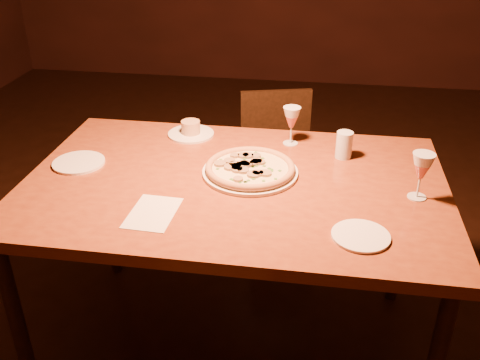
# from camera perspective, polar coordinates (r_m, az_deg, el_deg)

# --- Properties ---
(floor) EXTENTS (7.00, 7.00, 0.00)m
(floor) POSITION_cam_1_polar(r_m,az_deg,el_deg) (2.66, 2.29, -13.50)
(floor) COLOR black
(floor) RESTS_ON ground
(dining_table) EXTENTS (1.56, 1.00, 0.83)m
(dining_table) POSITION_cam_1_polar(r_m,az_deg,el_deg) (2.01, -0.58, -1.89)
(dining_table) COLOR brown
(dining_table) RESTS_ON floor
(chair_far) EXTENTS (0.48, 0.48, 0.82)m
(chair_far) POSITION_cam_1_polar(r_m,az_deg,el_deg) (2.98, 4.10, 2.27)
(chair_far) COLOR black
(chair_far) RESTS_ON floor
(pizza_plate) EXTENTS (0.36, 0.36, 0.04)m
(pizza_plate) POSITION_cam_1_polar(r_m,az_deg,el_deg) (2.02, 1.09, 1.21)
(pizza_plate) COLOR white
(pizza_plate) RESTS_ON dining_table
(ramekin_saucer) EXTENTS (0.20, 0.20, 0.06)m
(ramekin_saucer) POSITION_cam_1_polar(r_m,az_deg,el_deg) (2.36, -5.27, 5.28)
(ramekin_saucer) COLOR white
(ramekin_saucer) RESTS_ON dining_table
(wine_glass_far) EXTENTS (0.07, 0.07, 0.16)m
(wine_glass_far) POSITION_cam_1_polar(r_m,az_deg,el_deg) (2.25, 5.49, 5.78)
(wine_glass_far) COLOR #C15750
(wine_glass_far) RESTS_ON dining_table
(wine_glass_right) EXTENTS (0.08, 0.08, 0.17)m
(wine_glass_right) POSITION_cam_1_polar(r_m,az_deg,el_deg) (1.93, 18.70, 0.40)
(wine_glass_right) COLOR #C15750
(wine_glass_right) RESTS_ON dining_table
(water_tumbler) EXTENTS (0.07, 0.07, 0.11)m
(water_tumbler) POSITION_cam_1_polar(r_m,az_deg,el_deg) (2.17, 11.04, 3.70)
(water_tumbler) COLOR silver
(water_tumbler) RESTS_ON dining_table
(side_plate_left) EXTENTS (0.20, 0.20, 0.01)m
(side_plate_left) POSITION_cam_1_polar(r_m,az_deg,el_deg) (2.19, -16.82, 1.79)
(side_plate_left) COLOR white
(side_plate_left) RESTS_ON dining_table
(side_plate_near) EXTENTS (0.18, 0.18, 0.01)m
(side_plate_near) POSITION_cam_1_polar(r_m,az_deg,el_deg) (1.71, 12.75, -5.84)
(side_plate_near) COLOR white
(side_plate_near) RESTS_ON dining_table
(menu_card) EXTENTS (0.16, 0.22, 0.00)m
(menu_card) POSITION_cam_1_polar(r_m,az_deg,el_deg) (1.81, -9.29, -3.47)
(menu_card) COLOR silver
(menu_card) RESTS_ON dining_table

